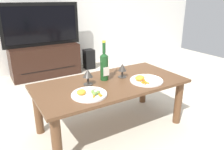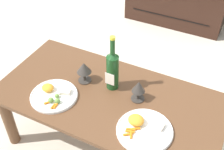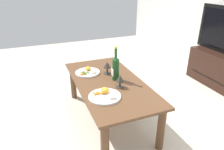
{
  "view_description": "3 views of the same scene",
  "coord_description": "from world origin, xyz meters",
  "px_view_note": "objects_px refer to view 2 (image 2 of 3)",
  "views": [
    {
      "loc": [
        -0.91,
        -1.51,
        1.15
      ],
      "look_at": [
        0.02,
        0.01,
        0.51
      ],
      "focal_mm": 34.88,
      "sensor_mm": 36.0,
      "label": 1
    },
    {
      "loc": [
        0.56,
        -1.07,
        1.66
      ],
      "look_at": [
        -0.01,
        0.07,
        0.56
      ],
      "focal_mm": 47.5,
      "sensor_mm": 36.0,
      "label": 2
    },
    {
      "loc": [
        1.77,
        -0.67,
        1.4
      ],
      "look_at": [
        0.03,
        0.02,
        0.53
      ],
      "focal_mm": 33.29,
      "sensor_mm": 36.0,
      "label": 3
    }
  ],
  "objects_px": {
    "wine_bottle": "(112,69)",
    "goblet_right": "(139,88)",
    "dining_table": "(109,105)",
    "goblet_left": "(84,69)",
    "tv_stand": "(177,0)",
    "dinner_plate_left": "(54,95)",
    "dinner_plate_right": "(144,129)"
  },
  "relations": [
    {
      "from": "goblet_right",
      "to": "tv_stand",
      "type": "bearing_deg",
      "value": 98.81
    },
    {
      "from": "wine_bottle",
      "to": "goblet_right",
      "type": "height_order",
      "value": "wine_bottle"
    },
    {
      "from": "goblet_right",
      "to": "dinner_plate_left",
      "type": "bearing_deg",
      "value": -155.62
    },
    {
      "from": "dining_table",
      "to": "goblet_right",
      "type": "bearing_deg",
      "value": 19.3
    },
    {
      "from": "goblet_left",
      "to": "tv_stand",
      "type": "bearing_deg",
      "value": 87.21
    },
    {
      "from": "goblet_left",
      "to": "dinner_plate_right",
      "type": "height_order",
      "value": "goblet_left"
    },
    {
      "from": "wine_bottle",
      "to": "goblet_right",
      "type": "relative_size",
      "value": 2.71
    },
    {
      "from": "tv_stand",
      "to": "dinner_plate_right",
      "type": "relative_size",
      "value": 3.45
    },
    {
      "from": "dining_table",
      "to": "goblet_left",
      "type": "xyz_separation_m",
      "value": [
        -0.19,
        0.05,
        0.17
      ]
    },
    {
      "from": "dinner_plate_right",
      "to": "wine_bottle",
      "type": "bearing_deg",
      "value": 142.33
    },
    {
      "from": "dining_table",
      "to": "dinner_plate_left",
      "type": "xyz_separation_m",
      "value": [
        -0.28,
        -0.14,
        0.09
      ]
    },
    {
      "from": "wine_bottle",
      "to": "goblet_left",
      "type": "xyz_separation_m",
      "value": [
        -0.17,
        -0.03,
        -0.04
      ]
    },
    {
      "from": "tv_stand",
      "to": "goblet_left",
      "type": "xyz_separation_m",
      "value": [
        -0.08,
        -1.71,
        0.31
      ]
    },
    {
      "from": "goblet_right",
      "to": "dining_table",
      "type": "bearing_deg",
      "value": -160.7
    },
    {
      "from": "dining_table",
      "to": "dinner_plate_left",
      "type": "relative_size",
      "value": 4.8
    },
    {
      "from": "tv_stand",
      "to": "dinner_plate_right",
      "type": "distance_m",
      "value": 1.96
    },
    {
      "from": "tv_stand",
      "to": "wine_bottle",
      "type": "height_order",
      "value": "wine_bottle"
    },
    {
      "from": "goblet_right",
      "to": "dinner_plate_left",
      "type": "distance_m",
      "value": 0.49
    },
    {
      "from": "tv_stand",
      "to": "goblet_left",
      "type": "distance_m",
      "value": 1.74
    },
    {
      "from": "dinner_plate_left",
      "to": "tv_stand",
      "type": "bearing_deg",
      "value": 84.86
    },
    {
      "from": "tv_stand",
      "to": "goblet_right",
      "type": "distance_m",
      "value": 1.76
    },
    {
      "from": "dining_table",
      "to": "dinner_plate_right",
      "type": "bearing_deg",
      "value": -27.41
    },
    {
      "from": "dining_table",
      "to": "tv_stand",
      "type": "xyz_separation_m",
      "value": [
        -0.11,
        1.77,
        -0.14
      ]
    },
    {
      "from": "wine_bottle",
      "to": "goblet_right",
      "type": "bearing_deg",
      "value": -9.03
    },
    {
      "from": "goblet_right",
      "to": "goblet_left",
      "type": "bearing_deg",
      "value": 180.0
    },
    {
      "from": "dining_table",
      "to": "goblet_left",
      "type": "height_order",
      "value": "goblet_left"
    },
    {
      "from": "dinner_plate_left",
      "to": "dinner_plate_right",
      "type": "distance_m",
      "value": 0.55
    },
    {
      "from": "dining_table",
      "to": "wine_bottle",
      "type": "height_order",
      "value": "wine_bottle"
    },
    {
      "from": "dining_table",
      "to": "wine_bottle",
      "type": "distance_m",
      "value": 0.23
    },
    {
      "from": "tv_stand",
      "to": "dinner_plate_right",
      "type": "height_order",
      "value": "dinner_plate_right"
    },
    {
      "from": "tv_stand",
      "to": "dinner_plate_left",
      "type": "xyz_separation_m",
      "value": [
        -0.17,
        -1.91,
        0.23
      ]
    },
    {
      "from": "goblet_left",
      "to": "dinner_plate_left",
      "type": "relative_size",
      "value": 0.5
    }
  ]
}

